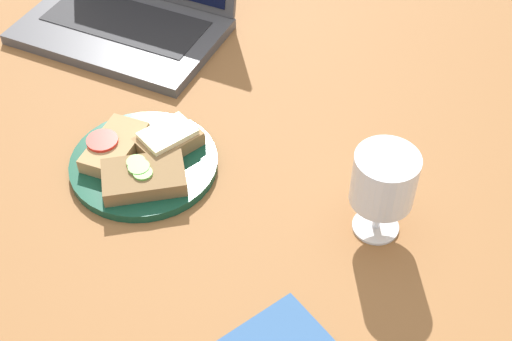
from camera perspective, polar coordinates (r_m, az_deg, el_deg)
wooden_table at (r=105.75cm, az=-2.74°, el=-0.88°), size 140.00×140.00×3.00cm
plate at (r=106.42cm, az=-8.96°, el=0.54°), size 21.80×21.80×1.37cm
sandwich_with_cheese at (r=106.45cm, az=-7.02°, el=2.46°), size 9.32×10.77×3.13cm
sandwich_with_tomato at (r=107.02cm, az=-11.29°, el=1.89°), size 7.19×11.52×2.75cm
sandwich_with_cucumber at (r=101.88cm, az=-8.98°, el=-0.51°), size 13.72×12.76×2.78cm
wine_glass at (r=92.80cm, az=10.28°, el=-0.68°), size 8.45×8.45×13.44cm
laptop at (r=133.46cm, az=-10.13°, el=12.70°), size 35.50×26.27×19.95cm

